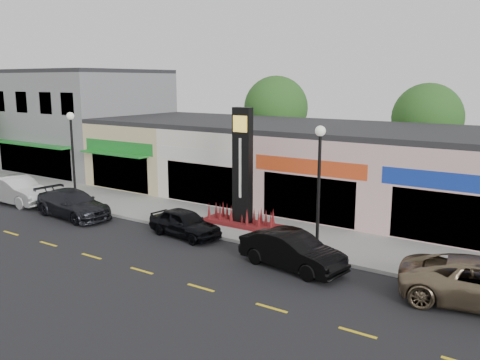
% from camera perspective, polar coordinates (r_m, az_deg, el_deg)
% --- Properties ---
extents(ground, '(120.00, 120.00, 0.00)m').
position_cam_1_polar(ground, '(24.88, -11.00, -6.49)').
color(ground, black).
rests_on(ground, ground).
extents(sidewalk, '(52.00, 4.30, 0.15)m').
position_cam_1_polar(sidewalk, '(27.96, -4.68, -4.19)').
color(sidewalk, gray).
rests_on(sidewalk, ground).
extents(curb, '(52.00, 0.20, 0.15)m').
position_cam_1_polar(curb, '(26.31, -7.76, -5.24)').
color(curb, gray).
rests_on(curb, ground).
extents(building_grey_2story, '(12.00, 10.95, 8.30)m').
position_cam_1_polar(building_grey_2story, '(44.97, -17.14, 6.43)').
color(building_grey_2story, slate).
rests_on(building_grey_2story, ground).
extents(shop_beige, '(7.00, 10.85, 4.80)m').
position_cam_1_polar(shop_beige, '(38.24, -8.00, 3.44)').
color(shop_beige, tan).
rests_on(shop_beige, ground).
extents(shop_cream, '(7.00, 10.01, 4.80)m').
position_cam_1_polar(shop_cream, '(33.99, 0.82, 2.59)').
color(shop_cream, silver).
rests_on(shop_cream, ground).
extents(shop_pink_w, '(7.00, 10.01, 4.80)m').
position_cam_1_polar(shop_pink_w, '(30.75, 11.78, 1.45)').
color(shop_pink_w, beige).
rests_on(shop_pink_w, ground).
extents(shop_pink_e, '(7.00, 10.01, 4.80)m').
position_cam_1_polar(shop_pink_e, '(28.88, 24.70, 0.04)').
color(shop_pink_e, beige).
rests_on(shop_pink_e, ground).
extents(tree_rear_west, '(5.20, 5.20, 7.83)m').
position_cam_1_polar(tree_rear_west, '(41.82, 4.05, 8.05)').
color(tree_rear_west, '#382619').
rests_on(tree_rear_west, ground).
extents(tree_rear_mid, '(4.80, 4.80, 7.29)m').
position_cam_1_polar(tree_rear_mid, '(37.30, 20.29, 6.51)').
color(tree_rear_mid, '#382619').
rests_on(tree_rear_mid, ground).
extents(lamp_west_near, '(0.44, 0.44, 5.47)m').
position_cam_1_polar(lamp_west_near, '(31.69, -18.30, 3.37)').
color(lamp_west_near, black).
rests_on(lamp_west_near, sidewalk).
extents(lamp_east_near, '(0.44, 0.44, 5.47)m').
position_cam_1_polar(lamp_east_near, '(21.48, 8.86, 0.35)').
color(lamp_east_near, black).
rests_on(lamp_east_near, sidewalk).
extents(pylon_sign, '(4.20, 1.30, 6.00)m').
position_cam_1_polar(pylon_sign, '(25.59, 0.27, -0.53)').
color(pylon_sign, '#570E18').
rests_on(pylon_sign, sidewalk).
extents(car_white_van, '(1.93, 5.17, 1.69)m').
position_cam_1_polar(car_white_van, '(33.90, -23.81, -1.06)').
color(car_white_van, white).
rests_on(car_white_van, ground).
extents(car_dark_sedan, '(2.52, 5.29, 1.49)m').
position_cam_1_polar(car_dark_sedan, '(29.51, -18.25, -2.57)').
color(car_dark_sedan, black).
rests_on(car_dark_sedan, ground).
extents(car_black_sedan, '(2.05, 4.11, 1.35)m').
position_cam_1_polar(car_black_sedan, '(24.74, -6.23, -4.83)').
color(car_black_sedan, black).
rests_on(car_black_sedan, ground).
extents(car_black_conv, '(2.28, 4.70, 1.48)m').
position_cam_1_polar(car_black_conv, '(20.63, 5.88, -7.89)').
color(car_black_conv, black).
rests_on(car_black_conv, ground).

